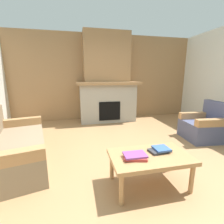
{
  "coord_description": "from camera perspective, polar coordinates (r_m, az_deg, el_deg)",
  "views": [
    {
      "loc": [
        -0.94,
        -2.3,
        1.39
      ],
      "look_at": [
        -0.18,
        1.13,
        0.6
      ],
      "focal_mm": 25.41,
      "sensor_mm": 36.0,
      "label": 1
    }
  ],
  "objects": [
    {
      "name": "wall_back_wood_panel",
      "position": [
        5.38,
        -2.54,
        12.21
      ],
      "size": [
        6.0,
        0.12,
        2.7
      ],
      "primitive_type": "cube",
      "color": "#997047",
      "rests_on": "ground"
    },
    {
      "name": "armchair",
      "position": [
        4.13,
        30.31,
        -4.5
      ],
      "size": [
        0.83,
        0.83,
        0.85
      ],
      "color": "#474C6B",
      "rests_on": "ground"
    },
    {
      "name": "coffee_table",
      "position": [
        2.14,
        13.47,
        -16.04
      ],
      "size": [
        1.0,
        0.6,
        0.43
      ],
      "color": "#A87A4C",
      "rests_on": "ground"
    },
    {
      "name": "book_stack_near_edge",
      "position": [
        1.99,
        8.28,
        -15.5
      ],
      "size": [
        0.3,
        0.22,
        0.05
      ],
      "color": "#B23833",
      "rests_on": "coffee_table"
    },
    {
      "name": "couch",
      "position": [
        3.06,
        -32.38,
        -10.57
      ],
      "size": [
        1.22,
        1.94,
        0.85
      ],
      "color": "#847056",
      "rests_on": "ground"
    },
    {
      "name": "ground",
      "position": [
        2.85,
        8.78,
        -16.72
      ],
      "size": [
        9.0,
        9.0,
        0.0
      ],
      "primitive_type": "plane",
      "color": "#9E754C"
    },
    {
      "name": "fireplace",
      "position": [
        5.02,
        -1.76,
        10.06
      ],
      "size": [
        1.9,
        0.82,
        2.7
      ],
      "color": "gray",
      "rests_on": "ground"
    },
    {
      "name": "book_stack_center",
      "position": [
        2.22,
        16.96,
        -12.82
      ],
      "size": [
        0.3,
        0.21,
        0.05
      ],
      "color": "#2D2D33",
      "rests_on": "coffee_table"
    }
  ]
}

